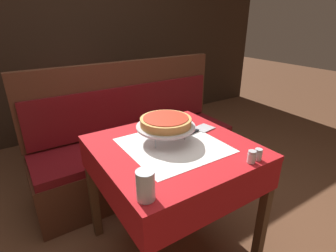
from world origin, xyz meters
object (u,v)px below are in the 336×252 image
object	(u,v)px
pizza_server	(198,130)
condiment_caddy	(75,78)
dining_table_rear	(86,94)
booth_bench	(138,151)
pizza_pan_stand	(165,127)
pepper_shaker	(258,154)
salt_shaker	(252,157)
deep_dish_pizza	(165,122)
water_glass_near	(146,185)
dining_table_front	(173,163)

from	to	relation	value
pizza_server	condiment_caddy	size ratio (longest dim) A/B	1.72
dining_table_rear	booth_bench	size ratio (longest dim) A/B	0.46
pizza_pan_stand	pepper_shaker	size ratio (longest dim) A/B	5.66
salt_shaker	deep_dish_pizza	bearing A→B (deg)	116.51
booth_bench	deep_dish_pizza	bearing A→B (deg)	-102.84
booth_bench	water_glass_near	distance (m)	1.32
dining_table_rear	deep_dish_pizza	bearing A→B (deg)	-90.93
pizza_pan_stand	water_glass_near	size ratio (longest dim) A/B	2.68
pizza_pan_stand	deep_dish_pizza	world-z (taller)	deep_dish_pizza
water_glass_near	salt_shaker	distance (m)	0.56
dining_table_front	dining_table_rear	bearing A→B (deg)	89.27
salt_shaker	pizza_server	bearing A→B (deg)	87.26
dining_table_rear	pizza_server	world-z (taller)	pizza_server
salt_shaker	water_glass_near	bearing A→B (deg)	176.15
pizza_pan_stand	condiment_caddy	world-z (taller)	condiment_caddy
deep_dish_pizza	salt_shaker	world-z (taller)	deep_dish_pizza
water_glass_near	pizza_server	bearing A→B (deg)	34.36
pizza_pan_stand	pepper_shaker	world-z (taller)	pizza_pan_stand
deep_dish_pizza	pepper_shaker	xyz separation A→B (m)	(0.27, -0.44, -0.09)
dining_table_front	condiment_caddy	distance (m)	1.83
dining_table_rear	condiment_caddy	xyz separation A→B (m)	(-0.06, 0.10, 0.16)
pizza_server	water_glass_near	bearing A→B (deg)	-145.64
dining_table_front	dining_table_rear	xyz separation A→B (m)	(0.02, 1.72, -0.01)
dining_table_rear	pizza_pan_stand	distance (m)	1.65
dining_table_front	pepper_shaker	distance (m)	0.47
pizza_pan_stand	pizza_server	world-z (taller)	pizza_pan_stand
dining_table_rear	pepper_shaker	size ratio (longest dim) A/B	13.46
dining_table_front	booth_bench	xyz separation A→B (m)	(0.16, 0.79, -0.33)
deep_dish_pizza	pizza_server	distance (m)	0.26
deep_dish_pizza	booth_bench	bearing A→B (deg)	77.16
deep_dish_pizza	pizza_server	bearing A→B (deg)	-0.38
dining_table_front	booth_bench	world-z (taller)	booth_bench
booth_bench	salt_shaker	distance (m)	1.24
pizza_pan_stand	condiment_caddy	bearing A→B (deg)	91.24
pizza_pan_stand	water_glass_near	distance (m)	0.53
pizza_pan_stand	condiment_caddy	distance (m)	1.74
pizza_pan_stand	booth_bench	bearing A→B (deg)	77.16
condiment_caddy	pizza_pan_stand	bearing A→B (deg)	-88.76
water_glass_near	condiment_caddy	world-z (taller)	condiment_caddy
dining_table_rear	water_glass_near	world-z (taller)	water_glass_near
dining_table_front	pizza_server	distance (m)	0.27
dining_table_rear	pepper_shaker	xyz separation A→B (m)	(0.24, -2.08, 0.15)
booth_bench	water_glass_near	bearing A→B (deg)	-114.45
condiment_caddy	dining_table_rear	bearing A→B (deg)	-57.52
water_glass_near	pizza_pan_stand	bearing A→B (deg)	49.35
deep_dish_pizza	pepper_shaker	bearing A→B (deg)	-58.66
dining_table_front	booth_bench	bearing A→B (deg)	78.70
dining_table_rear	deep_dish_pizza	xyz separation A→B (m)	(-0.03, -1.64, 0.24)
booth_bench	pizza_pan_stand	size ratio (longest dim) A/B	5.20
dining_table_front	salt_shaker	xyz separation A→B (m)	(0.21, -0.36, 0.15)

